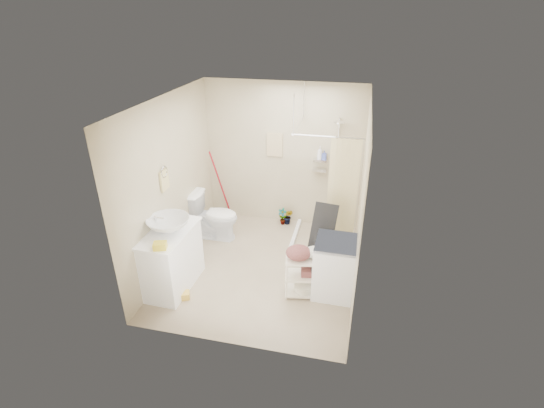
# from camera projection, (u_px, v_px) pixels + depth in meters

# --- Properties ---
(floor) EXTENTS (3.20, 3.20, 0.00)m
(floor) POSITION_uv_depth(u_px,v_px,m) (262.00, 268.00, 6.20)
(floor) COLOR tan
(floor) RESTS_ON ground
(ceiling) EXTENTS (2.80, 3.20, 0.04)m
(ceiling) POSITION_uv_depth(u_px,v_px,m) (260.00, 101.00, 5.03)
(ceiling) COLOR silver
(ceiling) RESTS_ON ground
(wall_back) EXTENTS (2.80, 0.04, 2.60)m
(wall_back) POSITION_uv_depth(u_px,v_px,m) (283.00, 156.00, 7.01)
(wall_back) COLOR beige
(wall_back) RESTS_ON ground
(wall_front) EXTENTS (2.80, 0.04, 2.60)m
(wall_front) POSITION_uv_depth(u_px,v_px,m) (224.00, 254.00, 4.22)
(wall_front) COLOR beige
(wall_front) RESTS_ON ground
(wall_left) EXTENTS (0.04, 3.20, 2.60)m
(wall_left) POSITION_uv_depth(u_px,v_px,m) (170.00, 184.00, 5.89)
(wall_left) COLOR beige
(wall_left) RESTS_ON ground
(wall_right) EXTENTS (0.04, 3.20, 2.60)m
(wall_right) POSITION_uv_depth(u_px,v_px,m) (361.00, 202.00, 5.34)
(wall_right) COLOR beige
(wall_right) RESTS_ON ground
(vanity) EXTENTS (0.62, 1.06, 0.91)m
(vanity) POSITION_uv_depth(u_px,v_px,m) (171.00, 259.00, 5.61)
(vanity) COLOR white
(vanity) RESTS_ON ground
(sink) EXTENTS (0.61, 0.61, 0.20)m
(sink) POSITION_uv_depth(u_px,v_px,m) (169.00, 225.00, 5.37)
(sink) COLOR silver
(sink) RESTS_ON vanity
(counter_basket) EXTENTS (0.20, 0.17, 0.09)m
(counter_basket) POSITION_uv_depth(u_px,v_px,m) (160.00, 246.00, 5.00)
(counter_basket) COLOR gold
(counter_basket) RESTS_ON vanity
(floor_basket) EXTENTS (0.31, 0.28, 0.14)m
(floor_basket) POSITION_uv_depth(u_px,v_px,m) (183.00, 294.00, 5.52)
(floor_basket) COLOR yellow
(floor_basket) RESTS_ON ground
(toilet) EXTENTS (0.83, 0.47, 0.85)m
(toilet) POSITION_uv_depth(u_px,v_px,m) (214.00, 215.00, 6.85)
(toilet) COLOR white
(toilet) RESTS_ON ground
(mop) EXTENTS (0.16, 0.16, 1.34)m
(mop) POSITION_uv_depth(u_px,v_px,m) (219.00, 184.00, 7.46)
(mop) COLOR #A80D1D
(mop) RESTS_ON ground
(potted_plant_a) EXTENTS (0.18, 0.13, 0.33)m
(potted_plant_a) POSITION_uv_depth(u_px,v_px,m) (282.00, 216.00, 7.36)
(potted_plant_a) COLOR brown
(potted_plant_a) RESTS_ON ground
(potted_plant_b) EXTENTS (0.19, 0.16, 0.31)m
(potted_plant_b) POSITION_uv_depth(u_px,v_px,m) (288.00, 217.00, 7.37)
(potted_plant_b) COLOR #9C5522
(potted_plant_b) RESTS_ON ground
(hanging_towel) EXTENTS (0.28, 0.03, 0.42)m
(hanging_towel) POSITION_uv_depth(u_px,v_px,m) (275.00, 145.00, 6.93)
(hanging_towel) COLOR beige
(hanging_towel) RESTS_ON wall_back
(towel_ring) EXTENTS (0.04, 0.22, 0.34)m
(towel_ring) POSITION_uv_depth(u_px,v_px,m) (164.00, 179.00, 5.63)
(towel_ring) COLOR #E3D286
(towel_ring) RESTS_ON wall_left
(tp_holder) EXTENTS (0.08, 0.12, 0.14)m
(tp_holder) POSITION_uv_depth(u_px,v_px,m) (179.00, 217.00, 6.19)
(tp_holder) COLOR white
(tp_holder) RESTS_ON wall_left
(shower) EXTENTS (1.10, 1.10, 2.10)m
(shower) POSITION_uv_depth(u_px,v_px,m) (327.00, 185.00, 6.47)
(shower) COLOR silver
(shower) RESTS_ON ground
(shampoo_bottle_a) EXTENTS (0.09, 0.09, 0.22)m
(shampoo_bottle_a) POSITION_uv_depth(u_px,v_px,m) (320.00, 153.00, 6.76)
(shampoo_bottle_a) COLOR white
(shampoo_bottle_a) RESTS_ON shower
(shampoo_bottle_b) EXTENTS (0.08, 0.08, 0.15)m
(shampoo_bottle_b) POSITION_uv_depth(u_px,v_px,m) (324.00, 155.00, 6.75)
(shampoo_bottle_b) COLOR #4252A8
(shampoo_bottle_b) RESTS_ON shower
(washing_machine) EXTENTS (0.58, 0.60, 0.84)m
(washing_machine) POSITION_uv_depth(u_px,v_px,m) (335.00, 267.00, 5.50)
(washing_machine) COLOR white
(washing_machine) RESTS_ON ground
(laundry_rack) EXTENTS (0.57, 0.39, 0.72)m
(laundry_rack) POSITION_uv_depth(u_px,v_px,m) (304.00, 273.00, 5.47)
(laundry_rack) COLOR white
(laundry_rack) RESTS_ON ground
(ironing_board) EXTENTS (0.35, 0.14, 1.20)m
(ironing_board) POSITION_uv_depth(u_px,v_px,m) (320.00, 242.00, 5.75)
(ironing_board) COLOR black
(ironing_board) RESTS_ON ground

